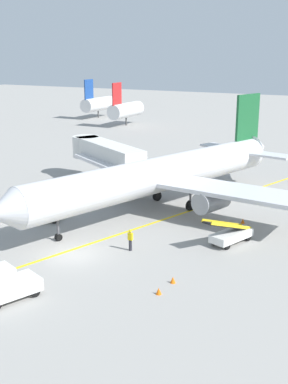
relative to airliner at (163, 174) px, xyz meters
name	(u,v)px	position (x,y,z in m)	size (l,w,h in m)	color
ground_plane	(74,255)	(-0.86, -13.24, -3.42)	(300.00, 300.00, 0.00)	gray
taxi_line_yellow	(117,235)	(-0.16, -8.24, -3.41)	(0.30, 80.00, 0.01)	yellow
airliner	(163,174)	(0.00, 0.00, 0.00)	(27.71, 34.53, 10.10)	silver
jet_bridge	(103,153)	(-10.16, 5.20, 0.12)	(12.40, 8.54, 4.85)	silver
pushback_tug	(6,284)	(-0.34, -20.75, -2.42)	(3.05, 4.04, 2.20)	silver
baggage_tug_near_wing	(47,211)	(-7.33, -8.26, -2.49)	(2.73, 2.31, 2.10)	silver
belt_loader_forward_hold	(231,234)	(8.62, -5.50, -2.64)	(2.82, 5.14, 2.59)	silver
ground_crew_marshaller	(130,239)	(2.45, -10.53, -2.51)	(0.36, 0.24, 1.70)	#26262D
safety_cone_nose_left	(243,221)	(8.08, -0.51, -3.20)	(0.36, 0.36, 0.44)	orange
safety_cone_nose_right	(173,280)	(7.60, -13.96, -3.20)	(0.36, 0.36, 0.44)	orange
safety_cone_wingtip_left	(159,291)	(7.49, -15.79, -3.20)	(0.36, 0.36, 0.44)	orange
safety_cone_wingtip_right	(39,206)	(-10.65, -5.50, -3.20)	(0.36, 0.36, 0.44)	orange
distant_aircraft_far_left	(98,104)	(-43.45, 54.39, -0.20)	(3.00, 10.10, 8.80)	silver
distant_aircraft_mid_left	(126,110)	(-31.52, 46.76, -0.20)	(3.00, 10.10, 8.80)	silver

